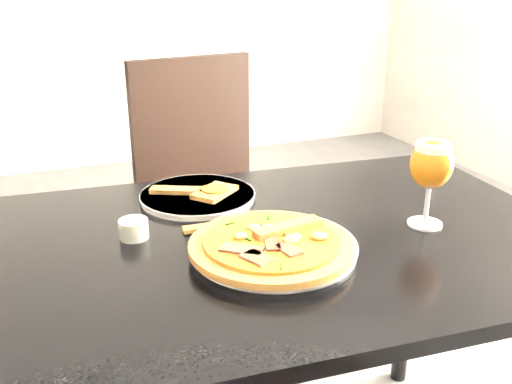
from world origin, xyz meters
name	(u,v)px	position (x,y,z in m)	size (l,w,h in m)	color
dining_table	(283,273)	(0.21, 0.03, 0.66)	(1.26, 0.90, 0.75)	black
chair_far	(211,194)	(0.30, 0.81, 0.55)	(0.52, 0.52, 0.99)	black
plate_main	(274,247)	(0.16, -0.03, 0.76)	(0.32, 0.32, 0.02)	silver
pizza	(272,243)	(0.14, -0.05, 0.78)	(0.31, 0.31, 0.03)	olive
plate_second	(198,196)	(0.10, 0.29, 0.76)	(0.27, 0.27, 0.01)	silver
crust_scraps	(202,191)	(0.11, 0.28, 0.77)	(0.21, 0.15, 0.02)	olive
loose_crust	(209,227)	(0.07, 0.12, 0.75)	(0.11, 0.02, 0.01)	olive
sauce_cup	(134,228)	(-0.08, 0.13, 0.77)	(0.06, 0.06, 0.04)	beige
beer_glass	(431,165)	(0.50, -0.04, 0.88)	(0.09, 0.09, 0.18)	#B8BBC1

